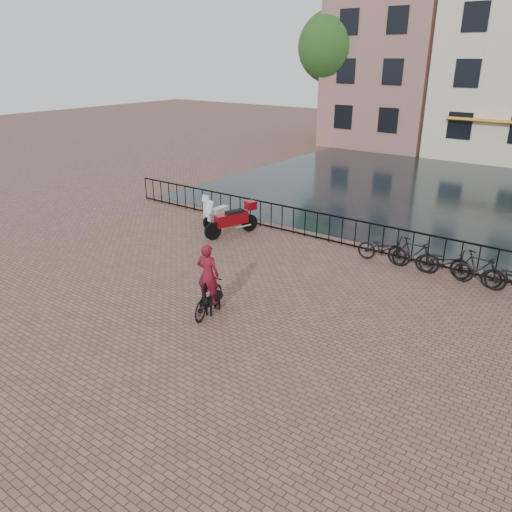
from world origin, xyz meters
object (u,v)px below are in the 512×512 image
Objects in this scene: cyclist at (208,284)px; dog at (213,302)px; scooter at (217,208)px; motorcycle at (231,216)px.

dog is at bearing -117.67° from cyclist.
dog is 0.64× the size of scooter.
dog is 0.42× the size of motorcycle.
motorcycle is (-3.37, 4.89, 0.46)m from dog.
cyclist reaches higher than motorcycle.
motorcycle is at bearing -28.26° from scooter.
motorcycle is (-3.35, 5.01, -0.09)m from cyclist.
dog is at bearing -50.25° from scooter.
motorcycle is at bearing -71.72° from cyclist.
motorcycle is at bearing 116.80° from dog.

